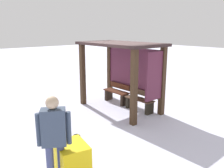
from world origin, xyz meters
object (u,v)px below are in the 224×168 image
person_walking (54,135)px  grit_bin (72,161)px  dog (80,148)px  bus_shelter (126,61)px  bench_center_inside (140,102)px  bench_left_inside (117,94)px

person_walking → grit_bin: 0.78m
dog → grit_bin: 0.44m
bus_shelter → person_walking: 4.81m
bench_center_inside → bench_left_inside: bearing=-179.8°
bench_left_inside → bus_shelter: bearing=-15.7°
person_walking → dog: 0.99m
person_walking → dog: (-0.28, 0.71, -0.64)m
bench_center_inside → dog: size_ratio=1.25×
bus_shelter → person_walking: bus_shelter is taller
bus_shelter → person_walking: size_ratio=1.74×
bus_shelter → bench_center_inside: size_ratio=2.69×
bench_left_inside → bench_center_inside: (1.25, 0.00, -0.03)m
person_walking → dog: person_walking is taller
bench_center_inside → person_walking: (1.85, -4.34, 0.73)m
bench_center_inside → dog: (1.58, -3.63, 0.09)m
grit_bin → bench_left_inside: bearing=127.9°
person_walking → bus_shelter: bearing=119.9°
bus_shelter → bench_center_inside: 1.55m
bench_left_inside → grit_bin: bearing=-52.1°
bench_center_inside → grit_bin: size_ratio=1.56×
dog → grit_bin: grit_bin is taller
bench_left_inside → person_walking: person_walking is taller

